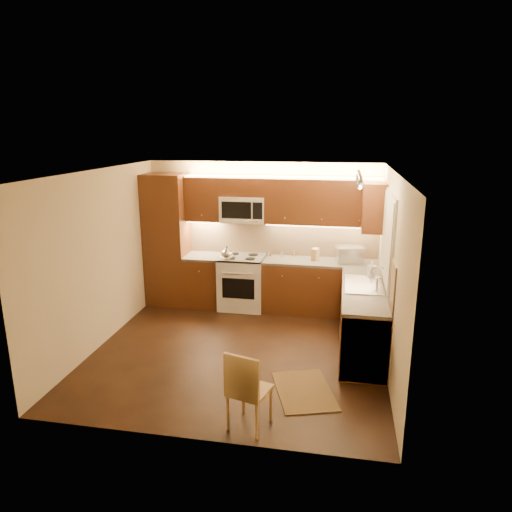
% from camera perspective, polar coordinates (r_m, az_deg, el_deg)
% --- Properties ---
extents(floor, '(4.00, 4.00, 0.01)m').
position_cam_1_polar(floor, '(6.78, -2.13, -11.40)').
color(floor, black).
rests_on(floor, ground).
extents(ceiling, '(4.00, 4.00, 0.01)m').
position_cam_1_polar(ceiling, '(6.09, -2.36, 10.14)').
color(ceiling, beige).
rests_on(ceiling, ground).
extents(wall_back, '(4.00, 0.01, 2.50)m').
position_cam_1_polar(wall_back, '(8.23, 0.80, 2.64)').
color(wall_back, '#C2B38E').
rests_on(wall_back, ground).
extents(wall_front, '(4.00, 0.01, 2.50)m').
position_cam_1_polar(wall_front, '(4.51, -7.85, -8.25)').
color(wall_front, '#C2B38E').
rests_on(wall_front, ground).
extents(wall_left, '(0.01, 4.00, 2.50)m').
position_cam_1_polar(wall_left, '(7.03, -18.37, -0.32)').
color(wall_left, '#C2B38E').
rests_on(wall_left, ground).
extents(wall_right, '(0.01, 4.00, 2.50)m').
position_cam_1_polar(wall_right, '(6.22, 16.07, -2.11)').
color(wall_right, '#C2B38E').
rests_on(wall_right, ground).
extents(pantry, '(0.70, 0.60, 2.30)m').
position_cam_1_polar(pantry, '(8.40, -10.73, 1.93)').
color(pantry, '#48260F').
rests_on(pantry, floor).
extents(base_cab_back_left, '(0.62, 0.60, 0.86)m').
position_cam_1_polar(base_cab_back_left, '(8.38, -6.26, -3.03)').
color(base_cab_back_left, '#48260F').
rests_on(base_cab_back_left, floor).
extents(counter_back_left, '(0.62, 0.60, 0.04)m').
position_cam_1_polar(counter_back_left, '(8.25, -6.35, -0.06)').
color(counter_back_left, '#34322F').
rests_on(counter_back_left, base_cab_back_left).
extents(base_cab_back_right, '(1.92, 0.60, 0.86)m').
position_cam_1_polar(base_cab_back_right, '(8.06, 7.75, -3.83)').
color(base_cab_back_right, '#48260F').
rests_on(base_cab_back_right, floor).
extents(counter_back_right, '(1.92, 0.60, 0.04)m').
position_cam_1_polar(counter_back_right, '(7.92, 7.86, -0.75)').
color(counter_back_right, '#34322F').
rests_on(counter_back_right, base_cab_back_right).
extents(base_cab_right, '(0.60, 2.00, 0.86)m').
position_cam_1_polar(base_cab_right, '(6.84, 12.75, -7.59)').
color(base_cab_right, '#48260F').
rests_on(base_cab_right, floor).
extents(counter_right, '(0.60, 2.00, 0.04)m').
position_cam_1_polar(counter_right, '(6.68, 12.98, -4.02)').
color(counter_right, '#34322F').
rests_on(counter_right, base_cab_right).
extents(dishwasher, '(0.58, 0.60, 0.84)m').
position_cam_1_polar(dishwasher, '(6.20, 12.97, -10.06)').
color(dishwasher, silver).
rests_on(dishwasher, floor).
extents(backsplash_back, '(3.30, 0.02, 0.60)m').
position_cam_1_polar(backsplash_back, '(8.18, 3.21, 2.18)').
color(backsplash_back, tan).
rests_on(backsplash_back, wall_back).
extents(backsplash_right, '(0.02, 2.00, 0.60)m').
position_cam_1_polar(backsplash_right, '(6.61, 15.65, -1.50)').
color(backsplash_right, tan).
rests_on(backsplash_right, wall_right).
extents(upper_cab_back_left, '(0.62, 0.35, 0.75)m').
position_cam_1_polar(upper_cab_back_left, '(8.17, -6.30, 6.92)').
color(upper_cab_back_left, '#48260F').
rests_on(upper_cab_back_left, wall_back).
extents(upper_cab_back_right, '(1.92, 0.35, 0.75)m').
position_cam_1_polar(upper_cab_back_right, '(7.84, 8.17, 6.51)').
color(upper_cab_back_right, '#48260F').
rests_on(upper_cab_back_right, wall_back).
extents(upper_cab_bridge, '(0.76, 0.35, 0.31)m').
position_cam_1_polar(upper_cab_bridge, '(7.97, -1.54, 8.40)').
color(upper_cab_bridge, '#48260F').
rests_on(upper_cab_bridge, wall_back).
extents(upper_cab_right_corner, '(0.35, 0.50, 0.75)m').
position_cam_1_polar(upper_cab_right_corner, '(7.43, 14.11, 5.74)').
color(upper_cab_right_corner, '#48260F').
rests_on(upper_cab_right_corner, wall_right).
extents(stove, '(0.76, 0.65, 0.92)m').
position_cam_1_polar(stove, '(8.18, -1.68, -3.17)').
color(stove, silver).
rests_on(stove, floor).
extents(microwave, '(0.76, 0.38, 0.44)m').
position_cam_1_polar(microwave, '(8.01, -1.54, 5.72)').
color(microwave, silver).
rests_on(microwave, wall_back).
extents(window_frame, '(0.03, 1.44, 1.24)m').
position_cam_1_polar(window_frame, '(6.66, 15.74, 2.16)').
color(window_frame, silver).
rests_on(window_frame, wall_right).
extents(window_blinds, '(0.02, 1.36, 1.16)m').
position_cam_1_polar(window_blinds, '(6.65, 15.57, 2.17)').
color(window_blinds, silver).
rests_on(window_blinds, wall_right).
extents(sink, '(0.52, 0.86, 0.15)m').
position_cam_1_polar(sink, '(6.80, 12.98, -2.86)').
color(sink, silver).
rests_on(sink, counter_right).
extents(faucet, '(0.20, 0.04, 0.30)m').
position_cam_1_polar(faucet, '(6.79, 14.53, -2.32)').
color(faucet, silver).
rests_on(faucet, counter_right).
extents(track_light_bar, '(0.04, 1.20, 0.03)m').
position_cam_1_polar(track_light_bar, '(6.35, 12.45, 9.64)').
color(track_light_bar, silver).
rests_on(track_light_bar, ceiling).
extents(kettle, '(0.23, 0.23, 0.23)m').
position_cam_1_polar(kettle, '(7.86, -3.56, 0.42)').
color(kettle, silver).
rests_on(kettle, stove).
extents(toaster_oven, '(0.49, 0.41, 0.26)m').
position_cam_1_polar(toaster_oven, '(7.92, 11.22, 0.21)').
color(toaster_oven, silver).
rests_on(toaster_oven, counter_back_right).
extents(knife_block, '(0.13, 0.17, 0.20)m').
position_cam_1_polar(knife_block, '(7.93, 7.19, 0.20)').
color(knife_block, olive).
rests_on(knife_block, counter_back_right).
extents(spice_jar_a, '(0.05, 0.05, 0.09)m').
position_cam_1_polar(spice_jar_a, '(8.15, 1.60, 0.29)').
color(spice_jar_a, silver).
rests_on(spice_jar_a, counter_back_right).
extents(spice_jar_b, '(0.05, 0.05, 0.10)m').
position_cam_1_polar(spice_jar_b, '(8.15, 1.78, 0.33)').
color(spice_jar_b, brown).
rests_on(spice_jar_b, counter_back_right).
extents(spice_jar_c, '(0.05, 0.05, 0.10)m').
position_cam_1_polar(spice_jar_c, '(8.11, 3.14, 0.27)').
color(spice_jar_c, silver).
rests_on(spice_jar_c, counter_back_right).
extents(spice_jar_d, '(0.05, 0.05, 0.10)m').
position_cam_1_polar(spice_jar_d, '(8.16, 4.61, 0.34)').
color(spice_jar_d, '#9B632E').
rests_on(spice_jar_d, counter_back_right).
extents(soap_bottle, '(0.12, 0.12, 0.21)m').
position_cam_1_polar(soap_bottle, '(7.30, 13.84, -1.41)').
color(soap_bottle, silver).
rests_on(soap_bottle, counter_right).
extents(rug, '(0.89, 1.10, 0.01)m').
position_cam_1_polar(rug, '(5.87, 5.84, -15.94)').
color(rug, black).
rests_on(rug, floor).
extents(dining_chair, '(0.48, 0.48, 0.88)m').
position_cam_1_polar(dining_chair, '(5.04, -0.78, -15.74)').
color(dining_chair, olive).
rests_on(dining_chair, floor).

